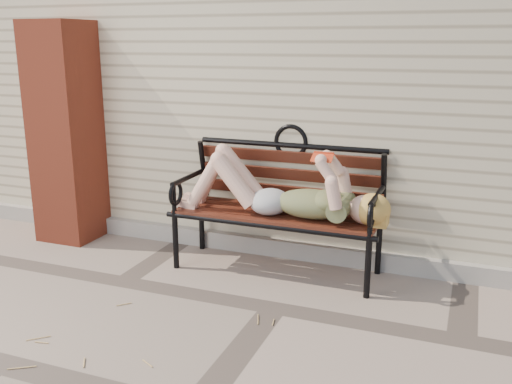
% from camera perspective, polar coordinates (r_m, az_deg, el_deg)
% --- Properties ---
extents(ground, '(80.00, 80.00, 0.00)m').
position_cam_1_polar(ground, '(4.10, 1.82, -11.51)').
color(ground, gray).
rests_on(ground, ground).
extents(house_wall, '(8.00, 4.00, 3.00)m').
position_cam_1_polar(house_wall, '(6.59, 10.82, 11.86)').
color(house_wall, beige).
rests_on(house_wall, ground).
extents(foundation_strip, '(8.00, 0.10, 0.15)m').
position_cam_1_polar(foundation_strip, '(4.92, 5.60, -5.98)').
color(foundation_strip, '#9B948C').
rests_on(foundation_strip, ground).
extents(brick_pillar, '(0.50, 0.50, 2.00)m').
position_cam_1_polar(brick_pillar, '(5.54, -18.46, 5.62)').
color(brick_pillar, '#9D3923').
rests_on(brick_pillar, ground).
extents(garden_bench, '(1.79, 0.71, 1.16)m').
position_cam_1_polar(garden_bench, '(4.61, 2.50, 0.14)').
color(garden_bench, black).
rests_on(garden_bench, ground).
extents(reading_woman, '(1.69, 0.38, 0.53)m').
position_cam_1_polar(reading_woman, '(4.46, 2.10, 0.17)').
color(reading_woman, '#0B344E').
rests_on(reading_woman, ground).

